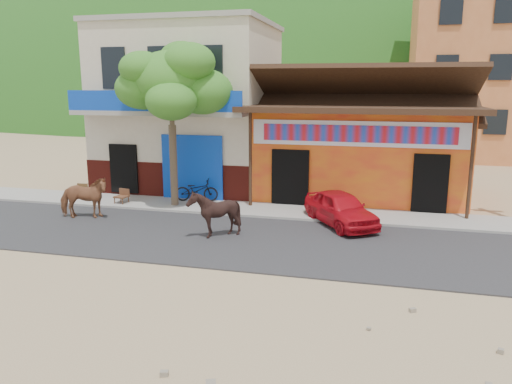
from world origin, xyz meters
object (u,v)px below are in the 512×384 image
red_car (340,208)px  scooter (197,190)px  tree (172,125)px  cafe_chair_left (80,185)px  cow_tan (83,198)px  cow_dark (214,213)px  cafe_chair_right (121,190)px

red_car → scooter: red_car is taller
tree → cafe_chair_left: 4.92m
cow_tan → cow_dark: (5.05, -0.93, 0.01)m
cow_tan → scooter: bearing=-59.8°
cow_tan → red_car: bearing=-97.1°
cafe_chair_left → cow_tan: bearing=-54.8°
cow_tan → cafe_chair_right: bearing=-23.2°
cafe_chair_left → scooter: bearing=5.1°
tree → cafe_chair_left: bearing=176.5°
cow_dark → cow_tan: bearing=-95.1°
cow_tan → cafe_chair_left: cow_tan is taller
cow_dark → cafe_chair_left: bearing=-111.5°
cow_dark → cafe_chair_right: 5.65m
scooter → cafe_chair_left: (-4.82, -0.49, 0.05)m
tree → red_car: 6.84m
cow_tan → cow_dark: cow_dark is taller
cow_dark → scooter: bearing=-147.0°
tree → cow_dark: 4.83m
cow_dark → cafe_chair_left: size_ratio=1.49×
cafe_chair_left → cafe_chair_right: 2.19m
cow_dark → cafe_chair_right: bearing=-116.7°
cow_tan → scooter: 4.26m
red_car → cafe_chair_right: 8.40m
scooter → cafe_chair_left: bearing=84.6°
red_car → cafe_chair_right: size_ratio=3.34×
tree → cow_dark: size_ratio=4.10×
cow_tan → cafe_chair_right: cow_tan is taller
scooter → cow_dark: bearing=-163.5°
scooter → cafe_chair_left: size_ratio=1.70×
cow_dark → scooter: 4.51m
cow_tan → cow_dark: 5.14m
cow_dark → red_car: (3.58, 2.25, -0.17)m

